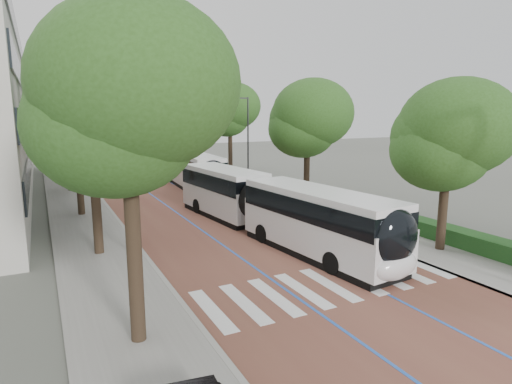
# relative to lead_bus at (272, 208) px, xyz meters

# --- Properties ---
(ground) EXTENTS (160.00, 160.00, 0.00)m
(ground) POSITION_rel_lead_bus_xyz_m (-1.53, -8.07, -1.63)
(ground) COLOR #51544C
(ground) RESTS_ON ground
(road) EXTENTS (11.00, 140.00, 0.02)m
(road) POSITION_rel_lead_bus_xyz_m (-1.53, 31.93, -1.62)
(road) COLOR brown
(road) RESTS_ON ground
(sidewalk_left) EXTENTS (4.00, 140.00, 0.12)m
(sidewalk_left) POSITION_rel_lead_bus_xyz_m (-9.03, 31.93, -1.57)
(sidewalk_left) COLOR gray
(sidewalk_left) RESTS_ON ground
(sidewalk_right) EXTENTS (4.00, 140.00, 0.12)m
(sidewalk_right) POSITION_rel_lead_bus_xyz_m (5.97, 31.93, -1.57)
(sidewalk_right) COLOR gray
(sidewalk_right) RESTS_ON ground
(kerb_left) EXTENTS (0.20, 140.00, 0.14)m
(kerb_left) POSITION_rel_lead_bus_xyz_m (-7.13, 31.93, -1.57)
(kerb_left) COLOR gray
(kerb_left) RESTS_ON ground
(kerb_right) EXTENTS (0.20, 140.00, 0.14)m
(kerb_right) POSITION_rel_lead_bus_xyz_m (4.07, 31.93, -1.57)
(kerb_right) COLOR gray
(kerb_right) RESTS_ON ground
(zebra_crossing) EXTENTS (10.55, 3.60, 0.01)m
(zebra_crossing) POSITION_rel_lead_bus_xyz_m (-1.33, -7.07, -1.60)
(zebra_crossing) COLOR silver
(zebra_crossing) RESTS_ON ground
(lane_line_left) EXTENTS (0.12, 126.00, 0.01)m
(lane_line_left) POSITION_rel_lead_bus_xyz_m (-3.13, 31.93, -1.60)
(lane_line_left) COLOR blue
(lane_line_left) RESTS_ON road
(lane_line_right) EXTENTS (0.12, 126.00, 0.01)m
(lane_line_right) POSITION_rel_lead_bus_xyz_m (0.07, 31.93, -1.60)
(lane_line_right) COLOR blue
(lane_line_right) RESTS_ON road
(hedge) EXTENTS (1.20, 14.00, 0.80)m
(hedge) POSITION_rel_lead_bus_xyz_m (7.57, -8.07, -1.11)
(hedge) COLOR #18451A
(hedge) RESTS_ON sidewalk_right
(streetlight_far) EXTENTS (1.82, 0.20, 8.00)m
(streetlight_far) POSITION_rel_lead_bus_xyz_m (5.09, 13.93, 3.19)
(streetlight_far) COLOR #323335
(streetlight_far) RESTS_ON sidewalk_right
(lamp_post_left) EXTENTS (0.14, 0.14, 8.00)m
(lamp_post_left) POSITION_rel_lead_bus_xyz_m (-7.63, -0.07, 2.49)
(lamp_post_left) COLOR #323335
(lamp_post_left) RESTS_ON sidewalk_left
(trees_left) EXTENTS (6.09, 60.63, 10.01)m
(trees_left) POSITION_rel_lead_bus_xyz_m (-9.03, 18.84, 5.27)
(trees_left) COLOR black
(trees_left) RESTS_ON ground
(trees_right) EXTENTS (5.84, 47.46, 9.20)m
(trees_right) POSITION_rel_lead_bus_xyz_m (6.17, 13.39, 4.53)
(trees_right) COLOR black
(trees_right) RESTS_ON ground
(lead_bus) EXTENTS (4.32, 18.55, 3.20)m
(lead_bus) POSITION_rel_lead_bus_xyz_m (0.00, 0.00, 0.00)
(lead_bus) COLOR black
(lead_bus) RESTS_ON ground
(bus_queued_0) EXTENTS (3.16, 12.51, 3.20)m
(bus_queued_0) POSITION_rel_lead_bus_xyz_m (1.10, 16.50, -0.00)
(bus_queued_0) COLOR silver
(bus_queued_0) RESTS_ON ground
(bus_queued_1) EXTENTS (2.91, 12.47, 3.20)m
(bus_queued_1) POSITION_rel_lead_bus_xyz_m (0.92, 29.18, -0.00)
(bus_queued_1) COLOR silver
(bus_queued_1) RESTS_ON ground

